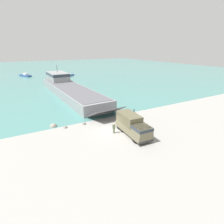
# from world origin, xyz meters

# --- Properties ---
(ground_plane) EXTENTS (240.00, 240.00, 0.00)m
(ground_plane) POSITION_xyz_m (0.00, 0.00, 0.00)
(ground_plane) COLOR gray
(water_surface) EXTENTS (240.00, 180.00, 0.01)m
(water_surface) POSITION_xyz_m (0.00, 95.48, 0.00)
(water_surface) COLOR #477F7A
(water_surface) RESTS_ON ground_plane
(landing_craft) EXTENTS (9.37, 41.76, 7.64)m
(landing_craft) POSITION_xyz_m (0.91, 28.56, 1.88)
(landing_craft) COLOR gray
(landing_craft) RESTS_ON ground_plane
(military_truck) EXTENTS (2.92, 7.48, 3.14)m
(military_truck) POSITION_xyz_m (2.53, -2.91, 1.61)
(military_truck) COLOR #6B664C
(military_truck) RESTS_ON ground_plane
(soldier_on_ramp) EXTENTS (0.50, 0.45, 1.73)m
(soldier_on_ramp) POSITION_xyz_m (0.13, -1.13, 1.00)
(soldier_on_ramp) COLOR #475638
(soldier_on_ramp) RESTS_ON ground_plane
(moored_boat_a) EXTENTS (5.33, 7.62, 1.56)m
(moored_boat_a) POSITION_xyz_m (-7.89, 72.98, 0.52)
(moored_boat_a) COLOR navy
(moored_boat_a) RESTS_ON ground_plane
(moored_boat_b) EXTENTS (6.88, 7.46, 1.30)m
(moored_boat_b) POSITION_xyz_m (10.89, 63.34, 0.43)
(moored_boat_b) COLOR navy
(moored_boat_b) RESTS_ON ground_plane
(mooring_bollard) EXTENTS (0.26, 0.26, 0.88)m
(mooring_bollard) POSITION_xyz_m (8.55, 5.06, 0.48)
(mooring_bollard) COLOR #333338
(mooring_bollard) RESTS_ON ground_plane
(shoreline_rock_a) EXTENTS (0.71, 0.71, 0.71)m
(shoreline_rock_a) POSITION_xyz_m (-6.26, 4.74, 0.00)
(shoreline_rock_a) COLOR gray
(shoreline_rock_a) RESTS_ON ground_plane
(shoreline_rock_b) EXTENTS (0.68, 0.68, 0.68)m
(shoreline_rock_b) POSITION_xyz_m (-2.85, 4.59, 0.00)
(shoreline_rock_b) COLOR #66605B
(shoreline_rock_b) RESTS_ON ground_plane
(shoreline_rock_c) EXTENTS (1.21, 1.21, 1.21)m
(shoreline_rock_c) POSITION_xyz_m (-7.99, 6.27, 0.00)
(shoreline_rock_c) COLOR gray
(shoreline_rock_c) RESTS_ON ground_plane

